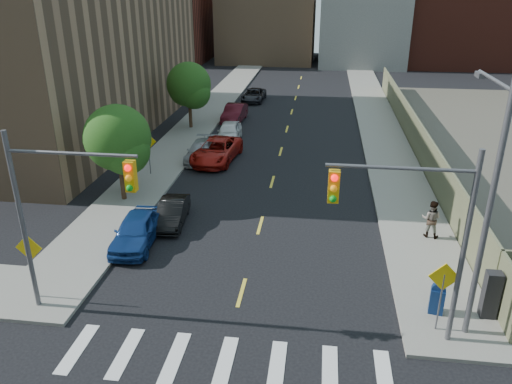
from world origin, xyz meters
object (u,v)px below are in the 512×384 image
(parked_car_white, at_px, (229,132))
(pedestrian_west, at_px, (128,173))
(parked_car_grey, at_px, (254,95))
(parked_car_black, at_px, (172,212))
(parked_car_silver, at_px, (201,151))
(parked_car_blue, at_px, (136,230))
(pedestrian_east, at_px, (431,219))
(parked_car_red, at_px, (217,150))
(mailbox, at_px, (437,298))
(payphone, at_px, (491,295))
(parked_car_maroon, at_px, (235,113))

(parked_car_white, bearing_deg, pedestrian_west, -113.47)
(parked_car_white, bearing_deg, parked_car_grey, 87.40)
(pedestrian_west, bearing_deg, parked_car_white, -26.17)
(parked_car_black, distance_m, parked_car_silver, 9.82)
(parked_car_blue, bearing_deg, pedestrian_east, 6.14)
(parked_car_red, xyz_separation_m, pedestrian_west, (-4.06, -5.92, 0.38))
(parked_car_red, xyz_separation_m, parked_car_white, (0.00, 4.71, -0.03))
(mailbox, bearing_deg, parked_car_grey, 120.05)
(payphone, bearing_deg, mailbox, -179.04)
(mailbox, xyz_separation_m, pedestrian_east, (0.86, 6.15, 0.31))
(parked_car_maroon, relative_size, mailbox, 3.56)
(parked_car_red, bearing_deg, parked_car_white, 95.98)
(mailbox, distance_m, pedestrian_west, 18.52)
(parked_car_black, height_order, mailbox, mailbox)
(parked_car_grey, bearing_deg, mailbox, -69.53)
(parked_car_black, height_order, payphone, payphone)
(mailbox, xyz_separation_m, pedestrian_west, (-15.63, 9.94, 0.37))
(parked_car_black, height_order, pedestrian_east, pedestrian_east)
(parked_car_black, distance_m, parked_car_maroon, 20.24)
(parked_car_blue, height_order, mailbox, parked_car_blue)
(parked_car_maroon, bearing_deg, pedestrian_east, -54.34)
(parked_car_blue, distance_m, parked_car_silver, 12.17)
(parked_car_white, height_order, pedestrian_west, pedestrian_west)
(parked_car_grey, xyz_separation_m, mailbox, (11.57, -34.53, 0.13))
(parked_car_blue, height_order, parked_car_black, parked_car_blue)
(parked_car_black, distance_m, parked_car_grey, 28.38)
(parked_car_maroon, xyz_separation_m, parked_car_grey, (0.58, 8.14, -0.11))
(parked_car_white, xyz_separation_m, parked_car_maroon, (-0.58, 5.82, 0.02))
(parked_car_grey, bearing_deg, parked_car_red, -88.05)
(mailbox, bearing_deg, parked_car_red, 137.65)
(parked_car_blue, height_order, parked_car_grey, parked_car_blue)
(parked_car_silver, relative_size, parked_car_white, 1.02)
(parked_car_red, bearing_deg, pedestrian_west, -118.43)
(parked_car_white, xyz_separation_m, mailbox, (11.57, -20.57, 0.04))
(parked_car_red, relative_size, parked_car_grey, 1.21)
(pedestrian_east, bearing_deg, parked_car_black, 16.86)
(parked_car_maroon, height_order, payphone, payphone)
(parked_car_silver, bearing_deg, parked_car_black, -85.96)
(parked_car_blue, distance_m, payphone, 15.17)
(parked_car_black, relative_size, parked_car_silver, 0.85)
(parked_car_red, bearing_deg, pedestrian_east, -32.01)
(parked_car_grey, bearing_deg, payphone, -66.83)
(parked_car_silver, xyz_separation_m, parked_car_grey, (1.10, 18.59, -0.00))
(parked_car_maroon, relative_size, pedestrian_east, 2.44)
(parked_car_white, distance_m, mailbox, 23.60)
(mailbox, xyz_separation_m, payphone, (1.83, 0.02, 0.31))
(pedestrian_east, bearing_deg, mailbox, 98.91)
(pedestrian_west, bearing_deg, pedestrian_east, -108.25)
(mailbox, bearing_deg, parked_car_maroon, 126.25)
(parked_car_blue, bearing_deg, parked_car_maroon, 84.51)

